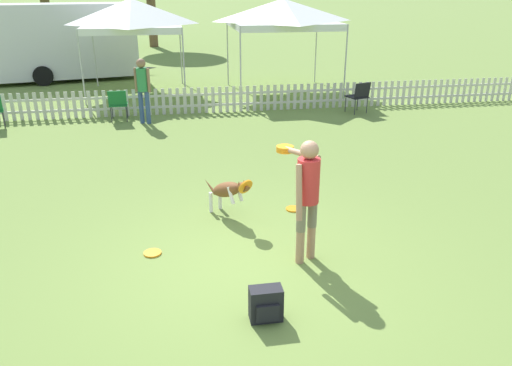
# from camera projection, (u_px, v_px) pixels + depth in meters

# --- Properties ---
(ground_plane) EXTENTS (240.00, 240.00, 0.00)m
(ground_plane) POSITION_uv_depth(u_px,v_px,m) (250.00, 265.00, 6.36)
(ground_plane) COLOR olive
(handler_person) EXTENTS (0.44, 1.08, 1.61)m
(handler_person) POSITION_uv_depth(u_px,v_px,m) (306.00, 187.00, 6.15)
(handler_person) COLOR tan
(handler_person) RESTS_ON ground_plane
(leaping_dog) EXTENTS (0.68, 1.03, 0.76)m
(leaping_dog) POSITION_uv_depth(u_px,v_px,m) (228.00, 190.00, 7.50)
(leaping_dog) COLOR brown
(leaping_dog) RESTS_ON ground_plane
(frisbee_near_handler) EXTENTS (0.23, 0.23, 0.02)m
(frisbee_near_handler) POSITION_uv_depth(u_px,v_px,m) (293.00, 209.00, 7.92)
(frisbee_near_handler) COLOR orange
(frisbee_near_handler) RESTS_ON ground_plane
(frisbee_near_dog) EXTENTS (0.23, 0.23, 0.02)m
(frisbee_near_dog) POSITION_uv_depth(u_px,v_px,m) (152.00, 253.00, 6.63)
(frisbee_near_dog) COLOR orange
(frisbee_near_dog) RESTS_ON ground_plane
(backpack_on_grass) EXTENTS (0.35, 0.23, 0.38)m
(backpack_on_grass) POSITION_uv_depth(u_px,v_px,m) (266.00, 304.00, 5.27)
(backpack_on_grass) COLOR black
(backpack_on_grass) RESTS_ON ground_plane
(picket_fence) EXTENTS (21.66, 0.04, 0.71)m
(picket_fence) POSITION_uv_depth(u_px,v_px,m) (203.00, 100.00, 13.71)
(picket_fence) COLOR beige
(picket_fence) RESTS_ON ground_plane
(folding_chair_blue_left) EXTENTS (0.47, 0.49, 0.82)m
(folding_chair_blue_left) POSITION_uv_depth(u_px,v_px,m) (118.00, 103.00, 12.85)
(folding_chair_blue_left) COLOR #333338
(folding_chair_blue_left) RESTS_ON ground_plane
(folding_chair_green_right) EXTENTS (0.62, 0.64, 0.86)m
(folding_chair_green_right) POSITION_uv_depth(u_px,v_px,m) (359.00, 95.00, 13.63)
(folding_chair_green_right) COLOR #333338
(folding_chair_green_right) RESTS_ON ground_plane
(canopy_tent_main) EXTENTS (3.20, 3.20, 2.91)m
(canopy_tent_main) POSITION_uv_depth(u_px,v_px,m) (283.00, 13.00, 15.50)
(canopy_tent_main) COLOR #B2B2B2
(canopy_tent_main) RESTS_ON ground_plane
(canopy_tent_secondary) EXTENTS (2.97, 2.97, 2.92)m
(canopy_tent_secondary) POSITION_uv_depth(u_px,v_px,m) (132.00, 15.00, 15.42)
(canopy_tent_secondary) COLOR #B2B2B2
(canopy_tent_secondary) RESTS_ON ground_plane
(spectator_standing) EXTENTS (0.39, 0.27, 1.63)m
(spectator_standing) POSITION_uv_depth(u_px,v_px,m) (143.00, 85.00, 12.45)
(spectator_standing) COLOR #334C7A
(spectator_standing) RESTS_ON ground_plane
(equipment_trailer) EXTENTS (6.27, 3.02, 2.68)m
(equipment_trailer) POSITION_uv_depth(u_px,v_px,m) (59.00, 41.00, 18.11)
(equipment_trailer) COLOR silver
(equipment_trailer) RESTS_ON ground_plane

